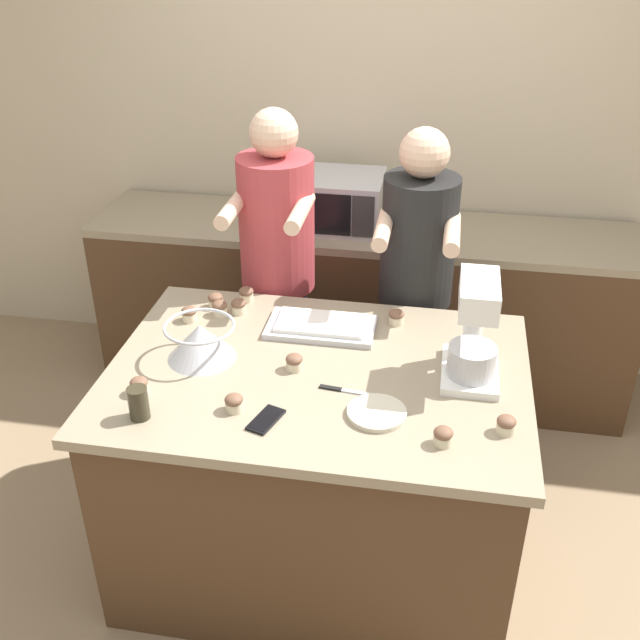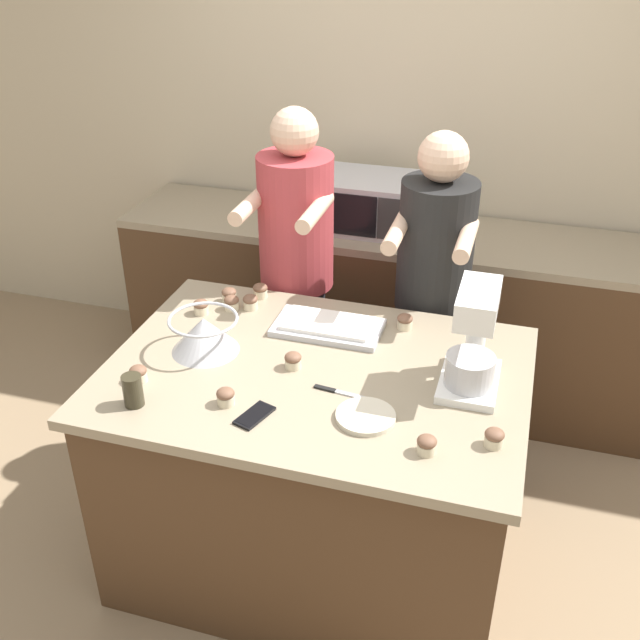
{
  "view_description": "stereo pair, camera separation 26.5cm",
  "coord_description": "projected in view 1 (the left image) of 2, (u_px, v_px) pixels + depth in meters",
  "views": [
    {
      "loc": [
        0.4,
        -2.21,
        2.44
      ],
      "look_at": [
        0.0,
        0.05,
        1.11
      ],
      "focal_mm": 42.0,
      "sensor_mm": 36.0,
      "label": 1
    },
    {
      "loc": [
        0.66,
        -2.15,
        2.44
      ],
      "look_at": [
        0.0,
        0.05,
        1.11
      ],
      "focal_mm": 42.0,
      "sensor_mm": 36.0,
      "label": 2
    }
  ],
  "objects": [
    {
      "name": "cupcake_1",
      "position": [
        246.0,
        294.0,
        3.14
      ],
      "size": [
        0.06,
        0.06,
        0.06
      ],
      "color": "beige",
      "rests_on": "island_counter"
    },
    {
      "name": "cupcake_6",
      "position": [
        443.0,
        436.0,
        2.33
      ],
      "size": [
        0.06,
        0.06,
        0.06
      ],
      "color": "beige",
      "rests_on": "island_counter"
    },
    {
      "name": "back_counter",
      "position": [
        361.0,
        306.0,
        4.06
      ],
      "size": [
        2.8,
        0.6,
        0.94
      ],
      "color": "#4C331E",
      "rests_on": "ground_plane"
    },
    {
      "name": "cell_phone",
      "position": [
        266.0,
        420.0,
        2.44
      ],
      "size": [
        0.11,
        0.16,
        0.01
      ],
      "color": "black",
      "rests_on": "island_counter"
    },
    {
      "name": "mixing_bowl",
      "position": [
        201.0,
        340.0,
        2.74
      ],
      "size": [
        0.26,
        0.26,
        0.14
      ],
      "color": "#BCBCC1",
      "rests_on": "island_counter"
    },
    {
      "name": "cupcake_9",
      "position": [
        139.0,
        386.0,
        2.56
      ],
      "size": [
        0.06,
        0.06,
        0.06
      ],
      "color": "beige",
      "rests_on": "island_counter"
    },
    {
      "name": "cupcake_3",
      "position": [
        216.0,
        300.0,
        3.1
      ],
      "size": [
        0.06,
        0.06,
        0.06
      ],
      "color": "beige",
      "rests_on": "island_counter"
    },
    {
      "name": "drinking_glass",
      "position": [
        139.0,
        403.0,
        2.43
      ],
      "size": [
        0.07,
        0.07,
        0.11
      ],
      "color": "#332D1E",
      "rests_on": "island_counter"
    },
    {
      "name": "knife",
      "position": [
        346.0,
        391.0,
        2.59
      ],
      "size": [
        0.22,
        0.04,
        0.01
      ],
      "color": "#BCBCC1",
      "rests_on": "island_counter"
    },
    {
      "name": "cupcake_10",
      "position": [
        220.0,
        308.0,
        3.04
      ],
      "size": [
        0.06,
        0.06,
        0.06
      ],
      "color": "beige",
      "rests_on": "island_counter"
    },
    {
      "name": "stand_mixer",
      "position": [
        474.0,
        335.0,
        2.59
      ],
      "size": [
        0.2,
        0.3,
        0.38
      ],
      "color": "white",
      "rests_on": "island_counter"
    },
    {
      "name": "cupcake_2",
      "position": [
        506.0,
        424.0,
        2.38
      ],
      "size": [
        0.06,
        0.06,
        0.06
      ],
      "color": "beige",
      "rests_on": "island_counter"
    },
    {
      "name": "ground_plane",
      "position": [
        318.0,
        553.0,
        3.17
      ],
      "size": [
        16.0,
        16.0,
        0.0
      ],
      "primitive_type": "plane",
      "color": "#937A5B"
    },
    {
      "name": "back_wall",
      "position": [
        374.0,
        128.0,
        3.92
      ],
      "size": [
        10.0,
        0.06,
        2.7
      ],
      "color": "beige",
      "rests_on": "ground_plane"
    },
    {
      "name": "small_plate",
      "position": [
        377.0,
        413.0,
        2.47
      ],
      "size": [
        0.2,
        0.2,
        0.02
      ],
      "color": "beige",
      "rests_on": "island_counter"
    },
    {
      "name": "cupcake_4",
      "position": [
        294.0,
        362.0,
        2.69
      ],
      "size": [
        0.06,
        0.06,
        0.06
      ],
      "color": "beige",
      "rests_on": "island_counter"
    },
    {
      "name": "cupcake_7",
      "position": [
        234.0,
        403.0,
        2.48
      ],
      "size": [
        0.06,
        0.06,
        0.06
      ],
      "color": "beige",
      "rests_on": "island_counter"
    },
    {
      "name": "cupcake_5",
      "position": [
        189.0,
        314.0,
        3.0
      ],
      "size": [
        0.06,
        0.06,
        0.06
      ],
      "color": "beige",
      "rests_on": "island_counter"
    },
    {
      "name": "cupcake_8",
      "position": [
        239.0,
        306.0,
        3.05
      ],
      "size": [
        0.06,
        0.06,
        0.06
      ],
      "color": "beige",
      "rests_on": "island_counter"
    },
    {
      "name": "island_counter",
      "position": [
        318.0,
        468.0,
        2.93
      ],
      "size": [
        1.52,
        1.07,
        0.93
      ],
      "color": "#4C331E",
      "rests_on": "ground_plane"
    },
    {
      "name": "microwave_oven",
      "position": [
        330.0,
        200.0,
        3.79
      ],
      "size": [
        0.54,
        0.39,
        0.26
      ],
      "color": "#B7B7BC",
      "rests_on": "back_counter"
    },
    {
      "name": "cupcake_0",
      "position": [
        396.0,
        317.0,
        2.98
      ],
      "size": [
        0.06,
        0.06,
        0.06
      ],
      "color": "beige",
      "rests_on": "island_counter"
    },
    {
      "name": "person_right",
      "position": [
        414.0,
        300.0,
        3.31
      ],
      "size": [
        0.33,
        0.5,
        1.63
      ],
      "color": "#33384C",
      "rests_on": "ground_plane"
    },
    {
      "name": "person_left",
      "position": [
        278.0,
        284.0,
        3.39
      ],
      "size": [
        0.34,
        0.5,
        1.68
      ],
      "color": "#232328",
      "rests_on": "ground_plane"
    },
    {
      "name": "baking_tray",
      "position": [
        321.0,
        326.0,
        2.94
      ],
      "size": [
        0.42,
        0.23,
        0.04
      ],
      "color": "#BCBCC1",
      "rests_on": "island_counter"
    }
  ]
}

